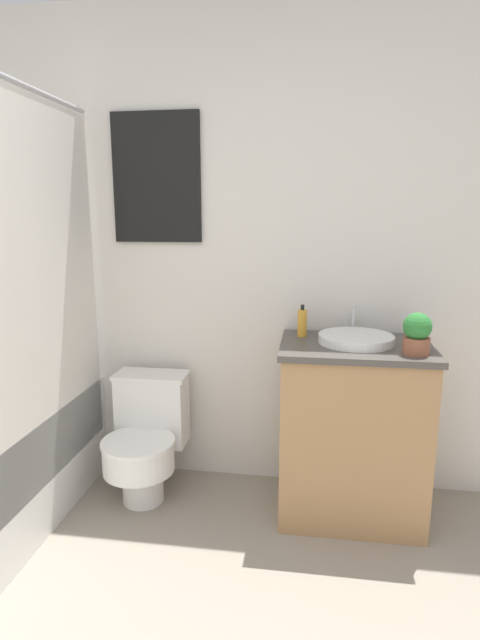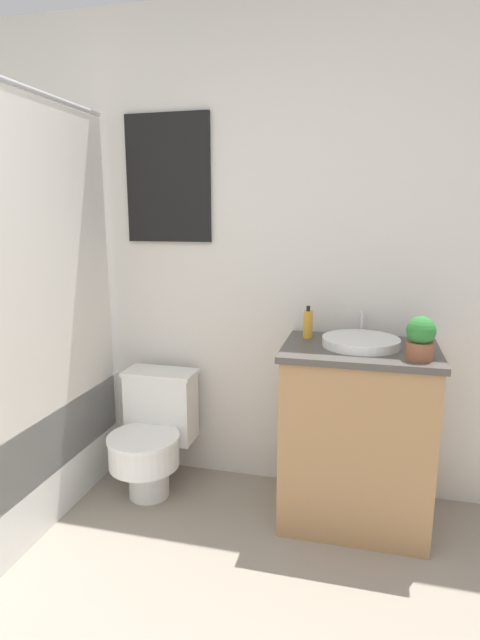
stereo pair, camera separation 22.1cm
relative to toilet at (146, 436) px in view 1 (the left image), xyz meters
The scene contains 6 objects.
wall_back 0.99m from the toilet, 57.12° to the left, with size 3.44×0.07×2.50m.
toilet is the anchor object (origin of this frame).
vanity 1.06m from the toilet, ahead, with size 0.70×0.52×0.86m.
sink 1.19m from the toilet, ahead, with size 0.35×0.39×0.13m.
soap_bottle 1.01m from the toilet, ahead, with size 0.05×0.05×0.16m.
potted_plant 1.45m from the toilet, ahead, with size 0.12×0.12×0.18m.
Camera 1 is at (0.65, -0.42, 1.46)m, focal length 28.00 mm.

